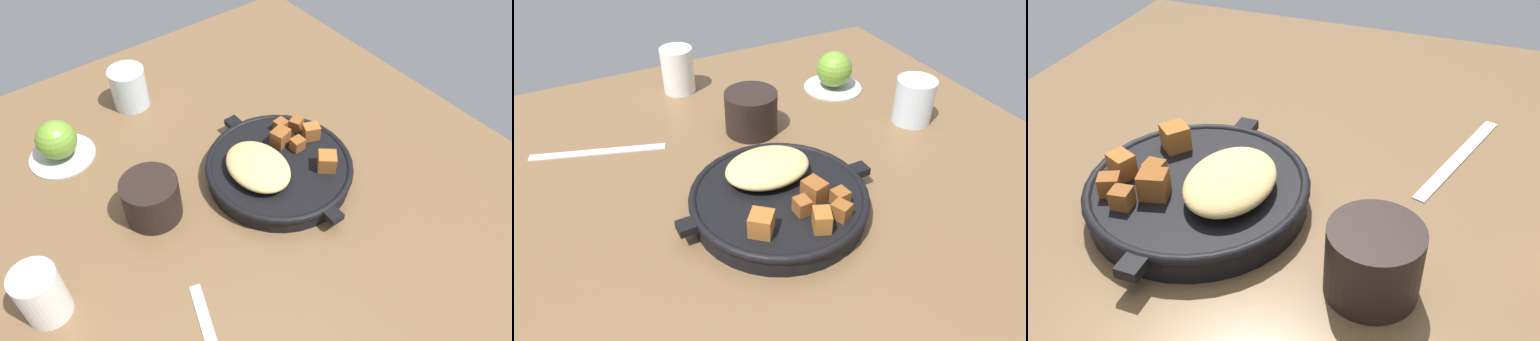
# 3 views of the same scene
# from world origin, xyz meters

# --- Properties ---
(ground_plane) EXTENTS (1.11, 0.94, 0.02)m
(ground_plane) POSITION_xyz_m (0.00, 0.00, -0.01)
(ground_plane) COLOR brown
(cast_iron_skillet) EXTENTS (0.30, 0.25, 0.07)m
(cast_iron_skillet) POSITION_xyz_m (0.04, -0.07, 0.02)
(cast_iron_skillet) COLOR black
(cast_iron_skillet) RESTS_ON ground_plane
(butter_knife) EXTENTS (0.22, 0.08, 0.00)m
(butter_knife) POSITION_xyz_m (-0.16, 0.20, 0.00)
(butter_knife) COLOR silver
(butter_knife) RESTS_ON ground_plane
(coffee_mug_dark) EXTENTS (0.09, 0.09, 0.07)m
(coffee_mug_dark) POSITION_xyz_m (0.10, 0.14, 0.04)
(coffee_mug_dark) COLOR black
(coffee_mug_dark) RESTS_ON ground_plane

